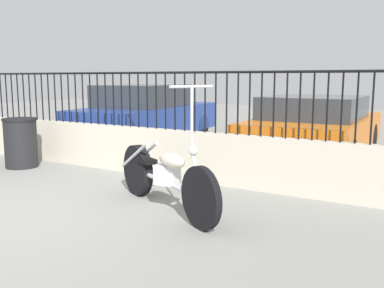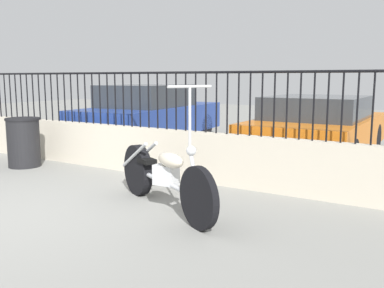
{
  "view_description": "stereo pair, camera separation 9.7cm",
  "coord_description": "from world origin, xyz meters",
  "px_view_note": "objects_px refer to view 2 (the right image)",
  "views": [
    {
      "loc": [
        4.2,
        -3.08,
        1.58
      ],
      "look_at": [
        1.27,
        1.79,
        0.7
      ],
      "focal_mm": 40.0,
      "sensor_mm": 36.0,
      "label": 1
    },
    {
      "loc": [
        4.28,
        -3.03,
        1.58
      ],
      "look_at": [
        1.27,
        1.79,
        0.7
      ],
      "focal_mm": 40.0,
      "sensor_mm": 36.0,
      "label": 2
    }
  ],
  "objects_px": {
    "car_blue": "(150,114)",
    "motorcycle_silver": "(160,175)",
    "trash_bin": "(24,142)",
    "car_orange": "(318,128)"
  },
  "relations": [
    {
      "from": "car_blue",
      "to": "motorcycle_silver",
      "type": "bearing_deg",
      "value": -146.81
    },
    {
      "from": "trash_bin",
      "to": "car_blue",
      "type": "bearing_deg",
      "value": 86.0
    },
    {
      "from": "motorcycle_silver",
      "to": "car_orange",
      "type": "relative_size",
      "value": 0.51
    },
    {
      "from": "motorcycle_silver",
      "to": "car_orange",
      "type": "height_order",
      "value": "motorcycle_silver"
    },
    {
      "from": "motorcycle_silver",
      "to": "trash_bin",
      "type": "height_order",
      "value": "motorcycle_silver"
    },
    {
      "from": "motorcycle_silver",
      "to": "trash_bin",
      "type": "relative_size",
      "value": 2.36
    },
    {
      "from": "motorcycle_silver",
      "to": "trash_bin",
      "type": "distance_m",
      "value": 3.58
    },
    {
      "from": "motorcycle_silver",
      "to": "car_orange",
      "type": "distance_m",
      "value": 4.1
    },
    {
      "from": "car_blue",
      "to": "car_orange",
      "type": "xyz_separation_m",
      "value": [
        4.07,
        -0.08,
        -0.07
      ]
    },
    {
      "from": "trash_bin",
      "to": "car_blue",
      "type": "relative_size",
      "value": 0.19
    }
  ]
}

